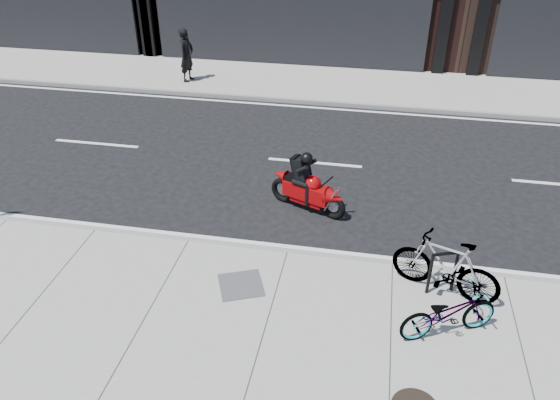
% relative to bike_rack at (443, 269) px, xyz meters
% --- Properties ---
extents(ground, '(120.00, 120.00, 0.00)m').
position_rel_bike_rack_xyz_m(ground, '(-2.81, 2.60, -0.63)').
color(ground, black).
rests_on(ground, ground).
extents(sidewalk_near, '(60.00, 6.00, 0.13)m').
position_rel_bike_rack_xyz_m(sidewalk_near, '(-2.81, -2.40, -0.56)').
color(sidewalk_near, gray).
rests_on(sidewalk_near, ground).
extents(sidewalk_far, '(60.00, 3.50, 0.13)m').
position_rel_bike_rack_xyz_m(sidewalk_far, '(-2.81, 10.35, -0.56)').
color(sidewalk_far, gray).
rests_on(sidewalk_far, ground).
extents(bike_rack, '(0.48, 0.21, 0.85)m').
position_rel_bike_rack_xyz_m(bike_rack, '(0.00, 0.00, 0.00)').
color(bike_rack, black).
rests_on(bike_rack, sidewalk_near).
extents(bicycle_front, '(1.71, 1.20, 0.85)m').
position_rel_bike_rack_xyz_m(bicycle_front, '(0.03, -1.01, -0.07)').
color(bicycle_front, gray).
rests_on(bicycle_front, sidewalk_near).
extents(bicycle_rear, '(1.94, 1.14, 1.13)m').
position_rel_bike_rack_xyz_m(bicycle_rear, '(0.04, 0.00, 0.06)').
color(bicycle_rear, gray).
rests_on(bicycle_rear, sidewalk_near).
extents(motorcycle, '(1.76, 0.98, 1.39)m').
position_rel_bike_rack_xyz_m(motorcycle, '(-2.61, 2.37, -0.07)').
color(motorcycle, black).
rests_on(motorcycle, ground).
extents(pedestrian, '(0.54, 0.72, 1.77)m').
position_rel_bike_rack_xyz_m(pedestrian, '(-7.86, 9.58, 0.38)').
color(pedestrian, black).
rests_on(pedestrian, sidewalk_far).
extents(utility_grate, '(0.98, 0.98, 0.02)m').
position_rel_bike_rack_xyz_m(utility_grate, '(-3.45, -0.50, -0.49)').
color(utility_grate, '#535356').
rests_on(utility_grate, sidewalk_near).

